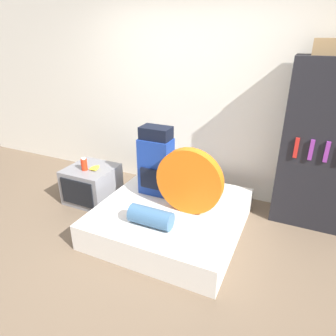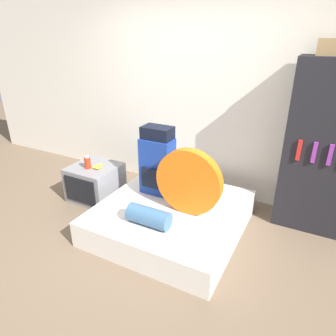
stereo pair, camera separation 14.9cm
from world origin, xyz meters
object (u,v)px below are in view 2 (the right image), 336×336
at_px(television, 95,182).
at_px(backpack, 157,162).
at_px(sleeping_roll, 149,216).
at_px(tent_bag, 189,182).
at_px(canister, 88,163).
at_px(bookshelf, 330,151).

bearing_deg(television, backpack, 4.32).
xyz_separation_m(backpack, sleeping_roll, (0.26, -0.64, -0.30)).
distance_m(backpack, tent_bag, 0.56).
bearing_deg(canister, backpack, 8.80).
distance_m(sleeping_roll, canister, 1.31).
distance_m(tent_bag, bookshelf, 1.51).
relative_size(television, bookshelf, 0.32).
relative_size(tent_bag, television, 1.19).
height_order(backpack, sleeping_roll, backpack).
bearing_deg(sleeping_roll, canister, 157.80).
height_order(tent_bag, canister, tent_bag).
bearing_deg(sleeping_roll, bookshelf, 40.13).
xyz_separation_m(tent_bag, bookshelf, (1.23, 0.84, 0.28)).
height_order(sleeping_roll, television, sleeping_roll).
distance_m(tent_bag, sleeping_roll, 0.54).
bearing_deg(sleeping_roll, television, 154.33).
relative_size(backpack, tent_bag, 1.14).
relative_size(backpack, sleeping_roll, 1.83).
xyz_separation_m(backpack, television, (-0.92, -0.07, -0.45)).
distance_m(television, canister, 0.32).
xyz_separation_m(sleeping_roll, canister, (-1.20, 0.49, 0.16)).
height_order(backpack, canister, backpack).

